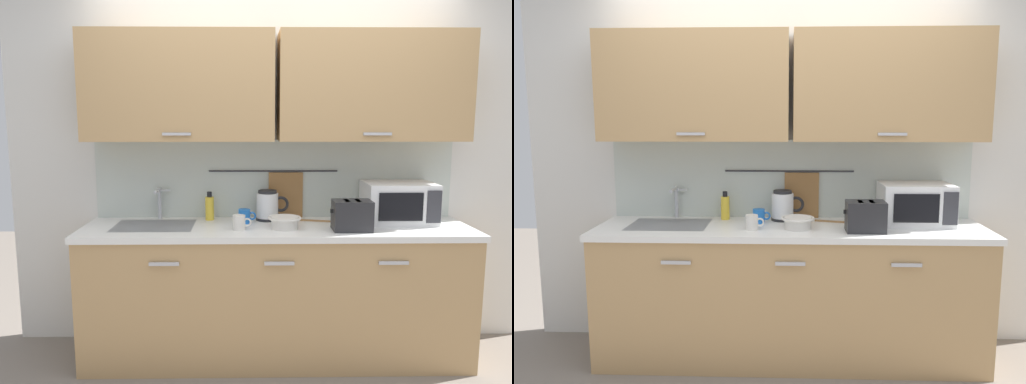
% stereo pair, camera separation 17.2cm
% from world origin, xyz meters
% --- Properties ---
extents(ground, '(8.00, 8.00, 0.00)m').
position_xyz_m(ground, '(0.00, 0.00, 0.00)').
color(ground, slate).
extents(counter_unit, '(2.53, 0.64, 0.90)m').
position_xyz_m(counter_unit, '(-0.01, 0.30, 0.46)').
color(counter_unit, tan).
rests_on(counter_unit, ground).
extents(back_wall_assembly, '(3.70, 0.41, 2.50)m').
position_xyz_m(back_wall_assembly, '(0.00, 0.53, 1.52)').
color(back_wall_assembly, silver).
rests_on(back_wall_assembly, ground).
extents(sink_faucet, '(0.09, 0.17, 0.22)m').
position_xyz_m(sink_faucet, '(-0.80, 0.53, 1.04)').
color(sink_faucet, '#B2B5BA').
rests_on(sink_faucet, counter_unit).
extents(microwave, '(0.46, 0.35, 0.27)m').
position_xyz_m(microwave, '(0.83, 0.41, 1.04)').
color(microwave, white).
rests_on(microwave, counter_unit).
extents(electric_kettle, '(0.23, 0.16, 0.21)m').
position_xyz_m(electric_kettle, '(-0.05, 0.49, 1.00)').
color(electric_kettle, black).
rests_on(electric_kettle, counter_unit).
extents(dish_soap_bottle, '(0.06, 0.06, 0.20)m').
position_xyz_m(dish_soap_bottle, '(-0.45, 0.50, 0.99)').
color(dish_soap_bottle, yellow).
rests_on(dish_soap_bottle, counter_unit).
extents(mug_near_sink, '(0.12, 0.08, 0.09)m').
position_xyz_m(mug_near_sink, '(-0.24, 0.19, 0.95)').
color(mug_near_sink, silver).
rests_on(mug_near_sink, counter_unit).
extents(mixing_bowl, '(0.21, 0.21, 0.08)m').
position_xyz_m(mixing_bowl, '(0.05, 0.22, 0.94)').
color(mixing_bowl, silver).
rests_on(mixing_bowl, counter_unit).
extents(toaster, '(0.26, 0.17, 0.19)m').
position_xyz_m(toaster, '(0.47, 0.17, 1.00)').
color(toaster, '#232326').
rests_on(toaster, counter_unit).
extents(mug_by_kettle, '(0.12, 0.08, 0.09)m').
position_xyz_m(mug_by_kettle, '(-0.21, 0.38, 0.95)').
color(mug_by_kettle, blue).
rests_on(mug_by_kettle, counter_unit).
extents(wooden_spoon, '(0.27, 0.09, 0.01)m').
position_xyz_m(wooden_spoon, '(0.34, 0.42, 0.91)').
color(wooden_spoon, '#9E7042').
rests_on(wooden_spoon, counter_unit).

